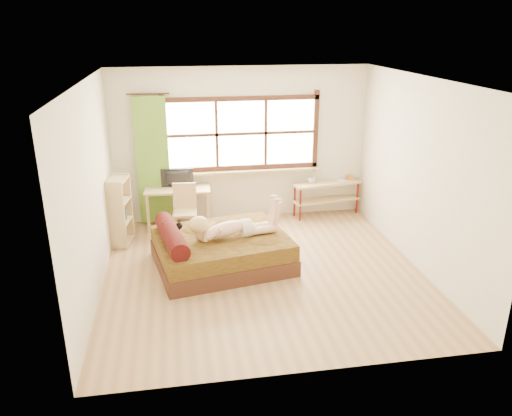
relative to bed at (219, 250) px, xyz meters
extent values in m
plane|color=#9E754C|center=(0.61, -0.31, -0.25)|extent=(4.50, 4.50, 0.00)
plane|color=white|center=(0.61, -0.31, 2.45)|extent=(4.50, 4.50, 0.00)
plane|color=silver|center=(0.61, 1.94, 1.10)|extent=(4.50, 0.00, 4.50)
plane|color=silver|center=(0.61, -2.56, 1.10)|extent=(4.50, 0.00, 4.50)
plane|color=silver|center=(-1.64, -0.31, 1.10)|extent=(0.00, 4.50, 4.50)
plane|color=silver|center=(2.86, -0.31, 1.10)|extent=(0.00, 4.50, 4.50)
cube|color=#FFEDBF|center=(0.61, 1.94, 1.30)|extent=(2.60, 0.01, 1.30)
cube|color=tan|center=(0.61, 1.86, 0.63)|extent=(2.80, 0.16, 0.04)
cube|color=#5B8123|center=(-0.94, 1.82, 0.90)|extent=(0.55, 0.10, 2.20)
cube|color=#371B10|center=(0.05, 0.01, -0.14)|extent=(2.11, 1.81, 0.23)
cube|color=#311C0B|center=(0.05, 0.01, 0.10)|extent=(2.07, 1.78, 0.23)
cylinder|color=black|center=(-0.67, -0.13, 0.33)|extent=(0.49, 1.30, 0.26)
cube|color=tan|center=(-0.55, 1.64, 0.42)|extent=(1.14, 0.57, 0.04)
cube|color=tan|center=(-1.07, 1.47, 0.08)|extent=(0.05, 0.05, 0.67)
cube|color=tan|center=(-0.05, 1.41, 0.08)|extent=(0.05, 0.05, 0.67)
cube|color=tan|center=(-1.05, 1.87, 0.08)|extent=(0.05, 0.05, 0.67)
cube|color=tan|center=(-0.03, 1.82, 0.08)|extent=(0.05, 0.05, 0.67)
imported|color=black|center=(-0.55, 1.69, 0.60)|extent=(0.55, 0.10, 0.32)
cube|color=tan|center=(-0.45, 1.19, 0.16)|extent=(0.41, 0.41, 0.04)
cube|color=tan|center=(-0.44, 1.37, 0.40)|extent=(0.39, 0.06, 0.45)
cube|color=tan|center=(-0.62, 1.03, -0.06)|extent=(0.04, 0.04, 0.39)
cube|color=tan|center=(-0.29, 1.02, -0.06)|extent=(0.04, 0.04, 0.39)
cube|color=tan|center=(-0.61, 1.37, -0.06)|extent=(0.04, 0.04, 0.39)
cube|color=tan|center=(-0.27, 1.35, -0.06)|extent=(0.04, 0.04, 0.39)
cube|color=tan|center=(2.16, 1.76, 0.36)|extent=(1.30, 0.53, 0.04)
cube|color=tan|center=(2.16, 1.76, 0.04)|extent=(1.30, 0.53, 0.03)
cylinder|color=maroon|center=(1.61, 1.54, 0.06)|extent=(0.04, 0.04, 0.63)
cylinder|color=maroon|center=(2.76, 1.74, 0.06)|extent=(0.04, 0.04, 0.63)
cylinder|color=maroon|center=(1.57, 1.79, 0.06)|extent=(0.04, 0.04, 0.63)
cylinder|color=maroon|center=(2.71, 1.99, 0.06)|extent=(0.04, 0.04, 0.63)
cube|color=#C47631|center=(2.63, 1.84, 0.42)|extent=(0.12, 0.12, 0.08)
imported|color=gray|center=(1.86, 1.76, 0.43)|extent=(0.16, 0.16, 0.11)
imported|color=gray|center=(2.36, 1.76, 0.39)|extent=(0.20, 0.24, 0.02)
cube|color=tan|center=(-1.47, 1.04, -0.21)|extent=(0.35, 0.49, 0.03)
cube|color=tan|center=(-1.47, 1.04, 0.14)|extent=(0.35, 0.49, 0.03)
cube|color=tan|center=(-1.47, 1.04, 0.48)|extent=(0.35, 0.49, 0.03)
cube|color=tan|center=(-1.47, 1.04, 0.82)|extent=(0.35, 0.49, 0.03)
cube|color=tan|center=(-1.51, 0.82, 0.31)|extent=(0.27, 0.08, 1.11)
cube|color=tan|center=(-1.43, 1.26, 0.31)|extent=(0.27, 0.08, 1.11)
camera|label=1|loc=(-0.55, -6.63, 3.12)|focal=35.00mm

